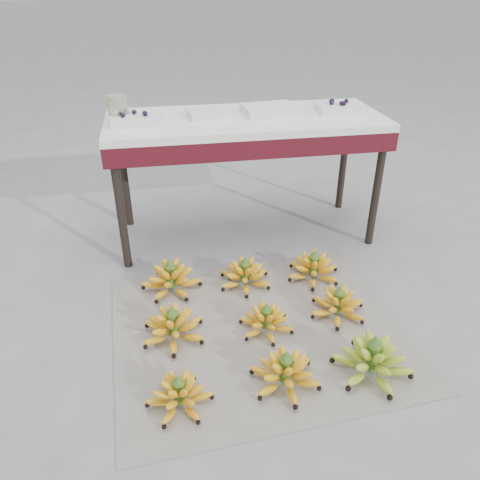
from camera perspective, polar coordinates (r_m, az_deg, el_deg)
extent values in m
plane|color=slate|center=(2.07, 5.70, -11.43)|extent=(60.00, 60.00, 0.00)
cube|color=beige|center=(2.08, 2.53, -11.02)|extent=(1.32, 1.13, 0.01)
ellipsoid|color=yellow|center=(1.78, -7.38, -18.53)|extent=(0.28, 0.28, 0.07)
ellipsoid|color=yellow|center=(1.76, -7.45, -17.86)|extent=(0.20, 0.20, 0.05)
ellipsoid|color=yellow|center=(1.73, -7.51, -17.21)|extent=(0.13, 0.13, 0.04)
cylinder|color=#3A611C|center=(1.76, -7.45, -17.86)|extent=(0.04, 0.04, 0.10)
cone|color=#3A611C|center=(1.71, -7.59, -16.47)|extent=(0.05, 0.05, 0.04)
ellipsoid|color=yellow|center=(1.84, 5.51, -16.16)|extent=(0.29, 0.29, 0.08)
ellipsoid|color=yellow|center=(1.81, 5.57, -15.40)|extent=(0.20, 0.20, 0.06)
ellipsoid|color=yellow|center=(1.79, 5.62, -14.67)|extent=(0.13, 0.13, 0.05)
cylinder|color=#3A611C|center=(1.81, 5.57, -15.40)|extent=(0.04, 0.04, 0.11)
cone|color=#3A611C|center=(1.77, 5.68, -13.82)|extent=(0.05, 0.05, 0.04)
ellipsoid|color=#7FB323|center=(1.93, 15.73, -14.30)|extent=(0.39, 0.39, 0.09)
ellipsoid|color=#7FB323|center=(1.91, 15.90, -13.45)|extent=(0.27, 0.27, 0.07)
ellipsoid|color=#7FB323|center=(1.88, 16.05, -12.62)|extent=(0.18, 0.18, 0.06)
cylinder|color=#3A611C|center=(1.91, 15.90, -13.45)|extent=(0.05, 0.05, 0.12)
cone|color=#3A611C|center=(1.86, 16.23, -11.67)|extent=(0.06, 0.06, 0.04)
ellipsoid|color=yellow|center=(2.04, -8.12, -10.80)|extent=(0.31, 0.31, 0.08)
ellipsoid|color=yellow|center=(2.01, -8.19, -10.04)|extent=(0.21, 0.21, 0.06)
ellipsoid|color=yellow|center=(1.99, -8.26, -9.30)|extent=(0.14, 0.14, 0.05)
cylinder|color=#3A611C|center=(2.01, -8.19, -10.04)|extent=(0.04, 0.04, 0.11)
cone|color=#3A611C|center=(1.97, -8.34, -8.45)|extent=(0.05, 0.05, 0.04)
ellipsoid|color=yellow|center=(2.06, 3.19, -10.14)|extent=(0.30, 0.30, 0.07)
ellipsoid|color=yellow|center=(2.04, 3.22, -9.49)|extent=(0.21, 0.21, 0.05)
ellipsoid|color=yellow|center=(2.02, 3.24, -8.86)|extent=(0.14, 0.14, 0.04)
cylinder|color=#3A611C|center=(2.04, 3.22, -9.49)|extent=(0.04, 0.04, 0.10)
cone|color=#3A611C|center=(2.00, 3.26, -8.14)|extent=(0.05, 0.05, 0.03)
ellipsoid|color=yellow|center=(2.19, 11.81, -8.05)|extent=(0.30, 0.30, 0.08)
ellipsoid|color=yellow|center=(2.17, 11.90, -7.36)|extent=(0.21, 0.21, 0.06)
ellipsoid|color=yellow|center=(2.15, 11.98, -6.70)|extent=(0.14, 0.14, 0.05)
cylinder|color=#3A611C|center=(2.17, 11.90, -7.36)|extent=(0.04, 0.04, 0.10)
cone|color=#3A611C|center=(2.13, 12.08, -5.94)|extent=(0.05, 0.05, 0.04)
ellipsoid|color=yellow|center=(2.32, -8.35, -5.09)|extent=(0.32, 0.32, 0.08)
ellipsoid|color=yellow|center=(2.30, -8.41, -4.34)|extent=(0.23, 0.23, 0.06)
ellipsoid|color=yellow|center=(2.28, -8.48, -3.62)|extent=(0.15, 0.15, 0.05)
cylinder|color=#3A611C|center=(2.30, -8.41, -4.34)|extent=(0.05, 0.05, 0.12)
cone|color=#3A611C|center=(2.26, -8.55, -2.80)|extent=(0.05, 0.05, 0.04)
ellipsoid|color=yellow|center=(2.33, 0.60, -4.63)|extent=(0.31, 0.31, 0.08)
ellipsoid|color=yellow|center=(2.31, 0.60, -3.94)|extent=(0.22, 0.22, 0.06)
ellipsoid|color=yellow|center=(2.29, 0.61, -3.28)|extent=(0.14, 0.14, 0.05)
cylinder|color=#3A611C|center=(2.31, 0.60, -3.94)|extent=(0.04, 0.04, 0.11)
cone|color=#3A611C|center=(2.27, 0.61, -2.52)|extent=(0.05, 0.05, 0.04)
ellipsoid|color=yellow|center=(2.41, 8.92, -3.77)|extent=(0.31, 0.31, 0.08)
ellipsoid|color=yellow|center=(2.39, 8.99, -3.07)|extent=(0.22, 0.22, 0.06)
ellipsoid|color=yellow|center=(2.37, 9.05, -2.40)|extent=(0.14, 0.14, 0.05)
cylinder|color=#3A611C|center=(2.39, 8.99, -3.07)|extent=(0.04, 0.04, 0.11)
cone|color=#3A611C|center=(2.35, 9.12, -1.65)|extent=(0.05, 0.05, 0.04)
cylinder|color=black|center=(2.42, -14.35, 3.60)|extent=(0.04, 0.04, 0.66)
cylinder|color=black|center=(2.67, 16.30, 5.87)|extent=(0.04, 0.04, 0.66)
cylinder|color=black|center=(2.87, -13.97, 7.84)|extent=(0.04, 0.04, 0.66)
cylinder|color=black|center=(3.08, 12.52, 9.56)|extent=(0.04, 0.04, 0.66)
cube|color=#4A0E15|center=(2.58, 0.69, 12.94)|extent=(1.46, 0.59, 0.10)
cube|color=white|center=(2.56, 0.70, 14.41)|extent=(1.46, 0.59, 0.04)
cube|color=silver|center=(2.48, -12.61, 14.17)|extent=(0.28, 0.21, 0.04)
sphere|color=black|center=(2.44, -14.09, 14.57)|extent=(0.02, 0.02, 0.02)
sphere|color=black|center=(2.48, -12.77, 14.98)|extent=(0.02, 0.02, 0.02)
sphere|color=black|center=(2.44, -14.09, 14.56)|extent=(0.02, 0.02, 0.02)
sphere|color=black|center=(2.49, -14.27, 14.85)|extent=(0.02, 0.02, 0.02)
sphere|color=black|center=(2.51, -14.07, 14.99)|extent=(0.02, 0.02, 0.02)
sphere|color=black|center=(2.45, -11.54, 14.92)|extent=(0.02, 0.02, 0.02)
sphere|color=black|center=(2.48, -14.41, 14.76)|extent=(0.02, 0.02, 0.02)
sphere|color=black|center=(2.44, -11.47, 14.85)|extent=(0.02, 0.02, 0.02)
cube|color=silver|center=(2.55, -3.75, 15.18)|extent=(0.24, 0.19, 0.04)
cube|color=silver|center=(2.61, 3.64, 15.59)|extent=(0.30, 0.23, 0.04)
cube|color=silver|center=(2.70, 12.08, 15.48)|extent=(0.26, 0.20, 0.04)
sphere|color=black|center=(2.67, 11.11, 16.12)|extent=(0.02, 0.02, 0.02)
sphere|color=black|center=(2.72, 12.84, 16.22)|extent=(0.02, 0.02, 0.02)
sphere|color=black|center=(2.67, 12.29, 16.01)|extent=(0.02, 0.02, 0.02)
sphere|color=black|center=(2.71, 11.18, 16.32)|extent=(0.02, 0.02, 0.02)
sphere|color=black|center=(2.70, 11.04, 16.27)|extent=(0.02, 0.02, 0.02)
sphere|color=black|center=(2.67, 12.57, 15.95)|extent=(0.02, 0.02, 0.02)
sphere|color=black|center=(2.66, 12.26, 15.97)|extent=(0.02, 0.02, 0.02)
cylinder|color=beige|center=(2.52, -14.65, 15.22)|extent=(0.14, 0.14, 0.13)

